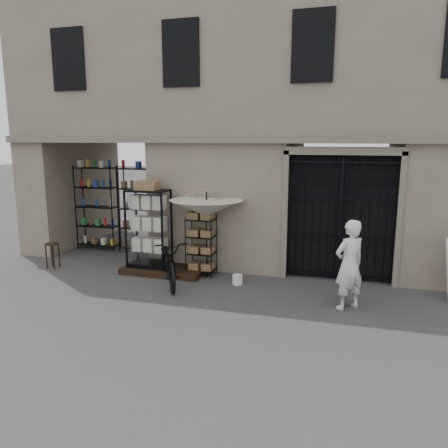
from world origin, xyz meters
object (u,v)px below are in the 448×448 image
(market_umbrella, at_px, (206,204))
(steel_bollard, at_px, (344,287))
(display_cabinet, at_px, (149,232))
(wooden_stool, at_px, (53,255))
(wire_rack, at_px, (201,246))
(white_bucket, at_px, (237,280))
(bicycle, at_px, (169,283))
(shopkeeper, at_px, (347,308))

(market_umbrella, relative_size, steel_bollard, 3.12)
(display_cabinet, xyz_separation_m, wooden_stool, (-2.54, -0.36, -0.66))
(market_umbrella, bearing_deg, wire_rack, 156.40)
(white_bucket, relative_size, wooden_stool, 0.35)
(wire_rack, relative_size, white_bucket, 6.34)
(wire_rack, height_order, bicycle, wire_rack)
(wire_rack, distance_m, wooden_stool, 3.90)
(market_umbrella, xyz_separation_m, bicycle, (-0.67, -0.74, -1.78))
(bicycle, bearing_deg, display_cabinet, 109.33)
(market_umbrella, xyz_separation_m, shopkeeper, (3.26, -1.17, -1.78))
(steel_bollard, bearing_deg, wire_rack, 161.62)
(white_bucket, height_order, wooden_stool, wooden_stool)
(display_cabinet, relative_size, white_bucket, 8.92)
(white_bucket, height_order, bicycle, bicycle)
(market_umbrella, distance_m, shopkeeper, 3.89)
(market_umbrella, xyz_separation_m, steel_bollard, (3.18, -1.04, -1.38))
(wooden_stool, bearing_deg, market_umbrella, 5.77)
(bicycle, xyz_separation_m, wooden_stool, (-3.34, 0.33, 0.34))
(white_bucket, xyz_separation_m, wooden_stool, (-4.86, -0.05, 0.23))
(display_cabinet, relative_size, market_umbrella, 0.84)
(display_cabinet, distance_m, shopkeeper, 4.97)
(display_cabinet, distance_m, bicycle, 1.46)
(bicycle, bearing_deg, wooden_stool, 144.50)
(wire_rack, bearing_deg, bicycle, -132.05)
(bicycle, distance_m, wooden_stool, 3.38)
(market_umbrella, height_order, steel_bollard, market_umbrella)
(bicycle, height_order, steel_bollard, bicycle)
(wire_rack, distance_m, bicycle, 1.19)
(market_umbrella, height_order, white_bucket, market_umbrella)
(steel_bollard, bearing_deg, bicycle, 175.49)
(market_umbrella, relative_size, wooden_stool, 3.79)
(white_bucket, bearing_deg, display_cabinet, 172.21)
(display_cabinet, distance_m, wooden_stool, 2.65)
(steel_bollard, bearing_deg, display_cabinet, 167.90)
(wire_rack, xyz_separation_m, bicycle, (-0.51, -0.81, -0.72))
(display_cabinet, xyz_separation_m, wire_rack, (1.31, 0.11, -0.29))
(display_cabinet, height_order, bicycle, display_cabinet)
(shopkeeper, bearing_deg, bicycle, -45.95)
(wooden_stool, distance_m, shopkeeper, 7.32)
(display_cabinet, relative_size, steel_bollard, 2.60)
(market_umbrella, bearing_deg, white_bucket, -23.06)
(market_umbrella, bearing_deg, shopkeeper, -19.80)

